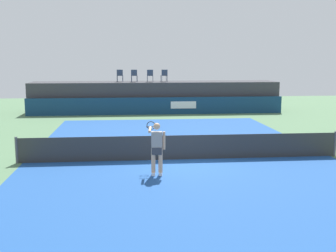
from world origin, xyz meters
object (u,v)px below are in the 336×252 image
Objects in this scene: spectator_chair_far_left at (120,75)px; tennis_ball at (166,142)px; spectator_chair_left at (134,75)px; spectator_chair_center at (150,75)px; tennis_player at (157,147)px; net_post_near at (17,150)px; spectator_chair_right at (164,75)px; net_post_far at (335,144)px.

spectator_chair_far_left is 12.65m from tennis_ball.
spectator_chair_center is at bearing -7.32° from spectator_chair_left.
spectator_chair_center is 17.31m from tennis_player.
spectator_chair_left is 13.06× the size of tennis_ball.
tennis_ball is (5.90, 3.28, -0.46)m from net_post_near.
spectator_chair_center is 16.33m from net_post_near.
spectator_chair_left is 1.00× the size of spectator_chair_right.
tennis_ball is (1.22, -11.96, -2.66)m from spectator_chair_left.
tennis_player is (-7.31, -2.11, 0.46)m from net_post_far.
spectator_chair_right reaches higher than net_post_near.
spectator_chair_far_left is at bearing 94.74° from tennis_player.
net_post_near reaches higher than tennis_ball.
net_post_far is (5.52, -15.16, -2.19)m from spectator_chair_right.
spectator_chair_left is at bearing 72.94° from net_post_near.
spectator_chair_right is 0.50× the size of tennis_player.
spectator_chair_center is 0.89× the size of net_post_near.
spectator_chair_center reaches higher than tennis_ball.
net_post_near is at bearing -114.40° from spectator_chair_right.
net_post_near is 5.53m from tennis_player.
net_post_near is 14.71× the size of tennis_ball.
spectator_chair_far_left reaches higher than tennis_player.
tennis_ball is (0.07, -11.81, -2.66)m from spectator_chair_center.
spectator_chair_far_left is at bearing 171.21° from spectator_chair_center.
net_post_far is (6.57, -15.09, -2.19)m from spectator_chair_center.
spectator_chair_center is 0.89× the size of net_post_far.
net_post_near is 1.00× the size of net_post_far.
spectator_chair_left is at bearing -10.41° from spectator_chair_far_left.
spectator_chair_right is 16.28m from net_post_far.
net_post_near is at bearing -111.13° from spectator_chair_center.
spectator_chair_far_left is at bearing 175.18° from spectator_chair_right.
net_post_far is at bearing -60.40° from spectator_chair_far_left.
spectator_chair_left is at bearing 116.87° from net_post_far.
spectator_chair_right is at bearing 65.60° from net_post_near.
tennis_player reaches higher than net_post_far.
spectator_chair_far_left is at bearing 119.60° from net_post_far.
spectator_chair_right is at bearing 85.31° from tennis_ball.
spectator_chair_far_left is 1.00× the size of spectator_chair_center.
net_post_near is at bearing -150.95° from tennis_ball.
spectator_chair_center is at bearing 90.33° from tennis_ball.
spectator_chair_right is at bearing 3.66° from spectator_chair_center.
net_post_near is at bearing 180.00° from net_post_far.
spectator_chair_left is (1.04, -0.19, 0.00)m from spectator_chair_far_left.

